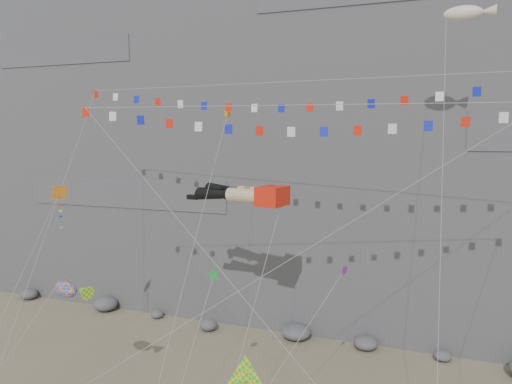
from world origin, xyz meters
The scene contains 12 objects.
cliff centered at (0.00, 32.00, 25.00)m, with size 80.00×28.00×50.00m, color slate.
talus_boulders centered at (0.00, 17.00, 0.60)m, with size 60.00×3.00×1.20m, color slate, non-canonical shape.
legs_kite centered at (-1.06, 7.96, 13.69)m, with size 8.14×18.02×21.15m.
flag_banner_upper centered at (2.30, 8.09, 21.11)m, with size 33.02×14.26×28.88m.
flag_banner_lower centered at (4.28, 3.81, 19.35)m, with size 27.12×8.83×22.36m.
harlequin_kite centered at (-13.09, 3.61, 13.77)m, with size 2.62×9.52×16.22m.
fish_windsock centered at (-9.84, 0.23, 8.36)m, with size 6.70×5.59×10.60m.
delta_kite centered at (3.42, -3.50, 6.74)m, with size 2.31×4.50×8.40m.
blimp_windsock centered at (12.19, 11.32, 25.18)m, with size 3.62×13.85×28.43m.
small_kite_a centered at (-2.84, 8.60, 18.70)m, with size 1.87×15.62×24.37m.
small_kite_b centered at (6.23, 4.31, 9.80)m, with size 6.19×9.93×14.79m.
small_kite_c centered at (-0.80, 2.05, 9.46)m, with size 1.15×9.60×13.09m.
Camera 1 is at (11.40, -23.30, 17.76)m, focal length 35.00 mm.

